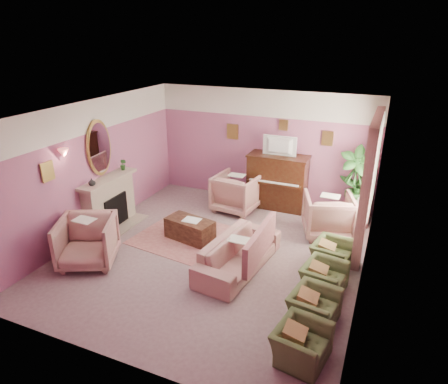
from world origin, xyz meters
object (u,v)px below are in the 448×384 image
at_px(television, 279,145).
at_px(side_table, 356,207).
at_px(coffee_table, 190,229).
at_px(floral_armchair_left, 236,191).
at_px(sofa, 239,248).
at_px(floral_armchair_front, 87,239).
at_px(piano, 277,182).
at_px(olive_chair_a, 302,339).
at_px(olive_chair_b, 314,302).
at_px(olive_chair_c, 324,274).
at_px(olive_chair_d, 332,251).
at_px(floral_armchair_right, 329,213).

bearing_deg(television, side_table, -1.02).
relative_size(coffee_table, floral_armchair_left, 0.99).
xyz_separation_m(sofa, floral_armchair_front, (-2.63, -0.96, 0.09)).
relative_size(piano, sofa, 0.68).
bearing_deg(side_table, floral_armchair_left, -169.69).
bearing_deg(sofa, television, 92.74).
distance_m(piano, olive_chair_a, 4.99).
xyz_separation_m(floral_armchair_front, olive_chair_b, (4.19, 0.05, -0.18)).
distance_m(floral_armchair_left, side_table, 2.78).
distance_m(floral_armchair_left, olive_chair_b, 4.15).
relative_size(sofa, floral_armchair_left, 2.02).
xyz_separation_m(sofa, floral_armchair_left, (-0.98, 2.37, 0.09)).
bearing_deg(olive_chair_b, olive_chair_c, 90.00).
bearing_deg(coffee_table, olive_chair_d, 2.25).
bearing_deg(floral_armchair_left, television, 32.20).
bearing_deg(floral_armchair_front, olive_chair_a, -10.45).
distance_m(piano, olive_chair_c, 3.50).
bearing_deg(olive_chair_d, olive_chair_a, -90.00).
xyz_separation_m(olive_chair_a, olive_chair_b, (0.00, 0.82, 0.00)).
bearing_deg(olive_chair_d, floral_armchair_right, 103.28).
bearing_deg(piano, olive_chair_b, -66.25).
xyz_separation_m(piano, floral_armchair_front, (-2.49, -3.91, -0.14)).
height_order(piano, coffee_table, piano).
distance_m(piano, olive_chair_b, 4.23).
relative_size(olive_chair_b, side_table, 1.07).
bearing_deg(floral_armchair_front, piano, 57.45).
height_order(television, floral_armchair_left, television).
height_order(sofa, floral_armchair_left, floral_armchair_left).
bearing_deg(olive_chair_c, television, 119.61).
height_order(television, floral_armchair_front, television).
height_order(floral_armchair_front, side_table, floral_armchair_front).
xyz_separation_m(television, coffee_table, (-1.19, -2.28, -1.38)).
bearing_deg(floral_armchair_right, floral_armchair_left, 169.24).
relative_size(coffee_table, side_table, 1.43).
bearing_deg(olive_chair_a, floral_armchair_left, 121.77).
distance_m(sofa, floral_armchair_right, 2.32).
distance_m(olive_chair_a, olive_chair_c, 1.64).
bearing_deg(olive_chair_c, olive_chair_d, 90.00).
bearing_deg(side_table, floral_armchair_front, -138.89).
distance_m(sofa, olive_chair_c, 1.56).
bearing_deg(side_table, olive_chair_d, -95.03).
height_order(floral_armchair_front, olive_chair_c, floral_armchair_front).
bearing_deg(floral_armchair_front, floral_armchair_left, 63.58).
relative_size(coffee_table, olive_chair_b, 1.33).
relative_size(piano, side_table, 2.00).
distance_m(television, floral_armchair_front, 4.72).
distance_m(floral_armchair_front, side_table, 5.81).
bearing_deg(piano, olive_chair_c, -60.80).
bearing_deg(television, olive_chair_c, -60.39).
bearing_deg(floral_armchair_left, floral_armchair_right, -10.76).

